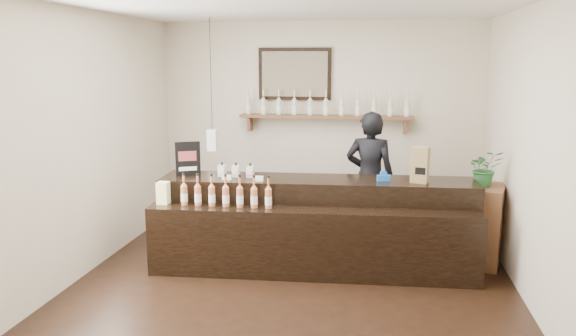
{
  "coord_description": "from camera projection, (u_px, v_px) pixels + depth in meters",
  "views": [
    {
      "loc": [
        0.82,
        -5.37,
        2.27
      ],
      "look_at": [
        -0.16,
        0.7,
        1.09
      ],
      "focal_mm": 35.0,
      "sensor_mm": 36.0,
      "label": 1
    }
  ],
  "objects": [
    {
      "name": "promo_sign",
      "position": [
        188.0,
        159.0,
        6.35
      ],
      "size": [
        0.26,
        0.14,
        0.39
      ],
      "color": "black",
      "rests_on": "counter"
    },
    {
      "name": "back_wall_decor",
      "position": [
        308.0,
        98.0,
        7.76
      ],
      "size": [
        2.66,
        0.96,
        1.69
      ],
      "color": "brown",
      "rests_on": "ground"
    },
    {
      "name": "potted_plant",
      "position": [
        485.0,
        168.0,
        6.19
      ],
      "size": [
        0.41,
        0.37,
        0.4
      ],
      "primitive_type": "imported",
      "rotation": [
        0.0,
        0.0,
        0.17
      ],
      "color": "#27632E",
      "rests_on": "side_cabinet"
    },
    {
      "name": "room_shell",
      "position": [
        293.0,
        120.0,
        5.44
      ],
      "size": [
        5.0,
        5.0,
        5.0
      ],
      "color": "beige",
      "rests_on": "ground"
    },
    {
      "name": "tape_dispenser",
      "position": [
        384.0,
        177.0,
        6.1
      ],
      "size": [
        0.15,
        0.08,
        0.12
      ],
      "color": "blue",
      "rests_on": "counter"
    },
    {
      "name": "shopkeeper",
      "position": [
        370.0,
        169.0,
        6.97
      ],
      "size": [
        0.74,
        0.53,
        1.88
      ],
      "primitive_type": "imported",
      "rotation": [
        0.0,
        0.0,
        3.01
      ],
      "color": "black",
      "rests_on": "ground"
    },
    {
      "name": "ground",
      "position": [
        293.0,
        285.0,
        5.76
      ],
      "size": [
        5.0,
        5.0,
        0.0
      ],
      "primitive_type": "plane",
      "color": "black",
      "rests_on": "ground"
    },
    {
      "name": "side_cabinet",
      "position": [
        481.0,
        225.0,
        6.32
      ],
      "size": [
        0.6,
        0.72,
        0.9
      ],
      "color": "brown",
      "rests_on": "ground"
    },
    {
      "name": "paper_bag",
      "position": [
        420.0,
        165.0,
        6.0
      ],
      "size": [
        0.21,
        0.18,
        0.39
      ],
      "color": "olive",
      "rests_on": "counter"
    },
    {
      "name": "counter",
      "position": [
        315.0,
        227.0,
        6.21
      ],
      "size": [
        3.51,
        1.1,
        1.14
      ],
      "color": "black",
      "rests_on": "ground"
    }
  ]
}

